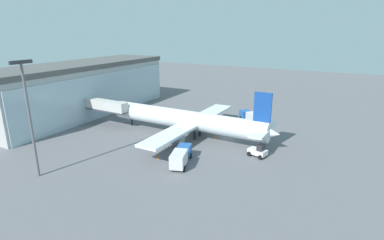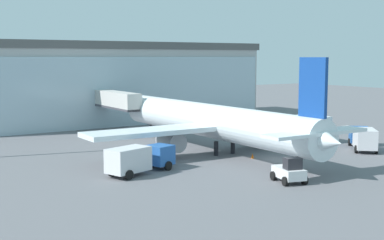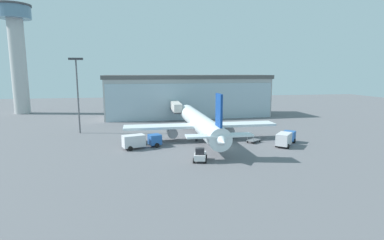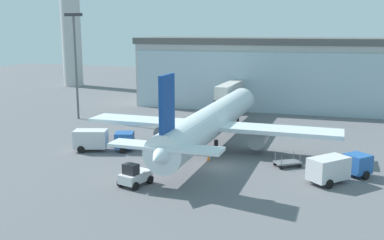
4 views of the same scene
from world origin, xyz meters
TOP-DOWN VIEW (x-y plane):
  - ground at (0.00, 0.00)m, footprint 240.00×240.00m
  - terminal_building at (0.00, 41.35)m, footprint 53.05×16.66m
  - jet_bridge at (-5.42, 29.46)m, footprint 2.43×14.48m
  - apron_light_mast at (-29.43, 18.64)m, footprint 3.20×0.40m
  - airplane at (-2.74, 7.63)m, footprint 31.96×38.56m
  - catering_truck at (-15.32, 1.80)m, footprint 7.62×4.34m
  - fuel_truck at (12.78, -0.81)m, footprint 6.46×6.95m
  - baggage_cart at (7.46, 2.43)m, footprint 3.21×2.91m
  - pushback_tug at (-5.90, -8.42)m, footprint 2.85×3.55m
  - safety_cone_nose at (-1.52, 2.04)m, footprint 0.36×0.36m
  - safety_cone_wingtip at (-15.41, 6.29)m, footprint 0.36×0.36m

SIDE VIEW (x-z plane):
  - ground at x=0.00m, z-range 0.00..0.00m
  - safety_cone_nose at x=-1.52m, z-range 0.00..0.55m
  - safety_cone_wingtip at x=-15.41m, z-range 0.00..0.55m
  - baggage_cart at x=7.46m, z-range -0.25..1.25m
  - pushback_tug at x=-5.90m, z-range -0.18..2.12m
  - catering_truck at x=-15.32m, z-range 0.14..2.79m
  - fuel_truck at x=12.78m, z-range 0.14..2.79m
  - airplane at x=-2.74m, z-range -1.95..8.90m
  - jet_bridge at x=-5.42m, z-range 1.59..7.51m
  - terminal_building at x=0.00m, z-range 0.00..13.31m
  - apron_light_mast at x=-29.43m, z-range 1.72..19.20m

